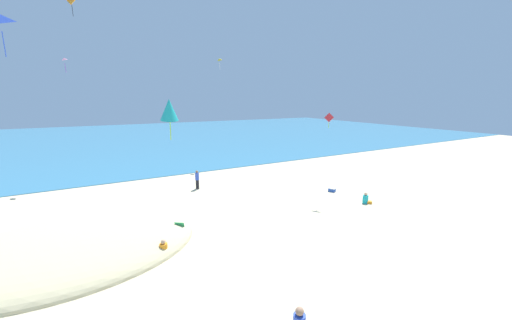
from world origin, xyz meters
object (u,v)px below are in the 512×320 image
kite_pink (64,59)px  kite_red (329,118)px  kite_orange (71,1)px  kite_teal (169,110)px  kite_yellow (219,60)px  cooler_box (332,190)px  person_2 (163,249)px  person_3 (197,178)px  beach_chair_mid_beach (179,229)px  person_0 (366,199)px

kite_pink → kite_red: size_ratio=1.11×
kite_orange → kite_teal: 16.20m
kite_yellow → cooler_box: bearing=-75.1°
person_2 → kite_red: 13.12m
cooler_box → kite_orange: 22.59m
cooler_box → kite_pink: size_ratio=0.54×
person_3 → kite_red: 10.85m
beach_chair_mid_beach → kite_yellow: kite_yellow is taller
kite_orange → kite_pink: kite_orange is taller
beach_chair_mid_beach → person_0: bearing=118.5°
kite_pink → person_3: bearing=-40.7°
beach_chair_mid_beach → person_0: person_0 is taller
kite_orange → kite_red: size_ratio=1.31×
cooler_box → kite_teal: size_ratio=0.42×
kite_red → kite_teal: size_ratio=0.70×
kite_pink → person_2: bearing=-76.6°
kite_orange → person_2: bearing=-77.6°
person_0 → kite_yellow: (-3.75, 16.32, 10.56)m
cooler_box → kite_orange: kite_orange is taller
kite_pink → cooler_box: bearing=-36.7°
person_2 → kite_teal: (0.19, -2.13, 6.27)m
person_3 → kite_yellow: kite_yellow is taller
cooler_box → kite_yellow: bearing=104.9°
person_2 → kite_yellow: bearing=-114.4°
kite_yellow → kite_red: 15.18m
kite_yellow → kite_orange: (-12.31, -4.19, 2.57)m
cooler_box → kite_red: kite_red is taller
person_0 → person_3: person_3 is taller
person_3 → kite_pink: size_ratio=1.31×
kite_yellow → kite_teal: size_ratio=0.80×
person_2 → kite_orange: kite_orange is taller
person_3 → kite_orange: 14.83m
kite_pink → beach_chair_mid_beach: bearing=-70.7°
person_2 → cooler_box: bearing=-160.7°
person_2 → kite_red: kite_red is taller
beach_chair_mid_beach → cooler_box: size_ratio=1.28×
person_0 → kite_red: (-1.64, 2.20, 5.38)m
person_3 → kite_pink: bearing=-70.6°
kite_pink → kite_red: bearing=-40.9°
kite_red → person_0: bearing=-53.3°
cooler_box → person_0: 3.00m
person_0 → kite_pink: kite_pink is taller
person_2 → kite_teal: size_ratio=0.51×
cooler_box → beach_chair_mid_beach: bearing=-173.4°
cooler_box → person_0: size_ratio=0.81×
person_0 → kite_pink: bearing=179.1°
kite_teal → person_3: bearing=68.8°
person_0 → kite_yellow: 19.79m
cooler_box → kite_pink: 23.28m
kite_yellow → person_2: bearing=-120.3°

